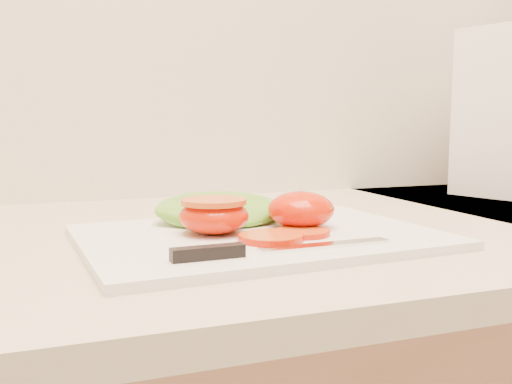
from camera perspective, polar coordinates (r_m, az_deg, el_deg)
name	(u,v)px	position (r m, az deg, el deg)	size (l,w,h in m)	color
cutting_board	(259,237)	(0.65, 0.31, -4.50)	(0.39, 0.28, 0.01)	white
tomato_half_dome	(301,210)	(0.67, 4.51, -1.77)	(0.08, 0.08, 0.04)	red
tomato_half_cut	(214,215)	(0.64, -4.23, -2.26)	(0.08, 0.08, 0.04)	red
tomato_slice_0	(271,237)	(0.60, 1.50, -4.57)	(0.07, 0.07, 0.01)	orange
tomato_slice_1	(302,232)	(0.63, 4.66, -4.04)	(0.06, 0.06, 0.01)	orange
lettuce_leaf_0	(220,210)	(0.71, -3.61, -1.80)	(0.16, 0.11, 0.03)	#67A92C
lettuce_leaf_1	(254,209)	(0.74, -0.20, -1.72)	(0.11, 0.08, 0.02)	#67A92C
knife	(257,250)	(0.54, 0.06, -5.77)	(0.23, 0.03, 0.01)	silver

